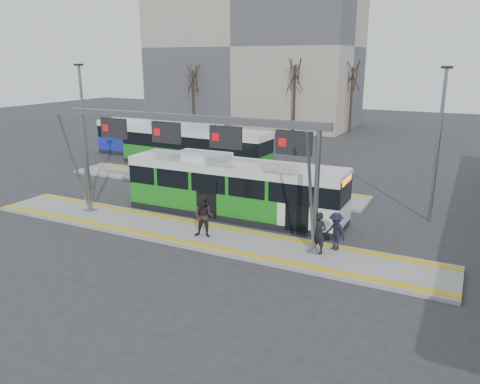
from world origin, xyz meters
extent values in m
plane|color=#2D2D30|center=(0.00, 0.00, 0.00)|extent=(120.00, 120.00, 0.00)
cube|color=gray|center=(0.00, 0.00, 0.07)|extent=(22.00, 3.00, 0.15)
cube|color=gray|center=(-4.00, 8.00, 0.07)|extent=(20.00, 3.00, 0.15)
cube|color=gold|center=(0.00, 1.15, 0.16)|extent=(22.00, 0.35, 0.02)
cube|color=gold|center=(0.00, -1.15, 0.16)|extent=(22.00, 0.35, 0.02)
cube|color=gold|center=(-4.00, 9.15, 0.16)|extent=(20.00, 0.35, 0.02)
cylinder|color=slate|center=(-6.50, 0.30, 2.67)|extent=(0.20, 0.20, 5.05)
cube|color=slate|center=(-6.50, 0.30, 0.18)|extent=(0.50, 0.50, 0.06)
cylinder|color=slate|center=(-6.50, -0.40, 2.67)|extent=(0.12, 1.46, 4.90)
cylinder|color=slate|center=(5.50, 0.30, 2.67)|extent=(0.20, 0.20, 5.05)
cube|color=slate|center=(5.50, 0.30, 0.18)|extent=(0.50, 0.50, 0.06)
cylinder|color=slate|center=(5.50, -0.40, 2.67)|extent=(0.12, 1.46, 4.90)
cube|color=slate|center=(-0.50, 0.30, 5.20)|extent=(13.00, 0.25, 0.30)
cube|color=black|center=(-4.50, 0.30, 4.50)|extent=(1.50, 0.12, 0.95)
cube|color=red|center=(-4.95, 0.23, 4.50)|extent=(0.32, 0.02, 0.32)
cube|color=black|center=(-1.50, 0.30, 4.50)|extent=(1.50, 0.12, 0.95)
cube|color=red|center=(-1.95, 0.23, 4.50)|extent=(0.32, 0.02, 0.32)
cube|color=black|center=(1.50, 0.30, 4.50)|extent=(1.50, 0.12, 0.95)
cube|color=red|center=(1.05, 0.23, 4.50)|extent=(0.32, 0.02, 0.32)
cube|color=black|center=(4.50, 0.30, 4.50)|extent=(1.50, 0.12, 0.95)
cube|color=red|center=(4.05, 0.23, 4.50)|extent=(0.32, 0.02, 0.32)
cube|color=#A5998A|center=(-14.00, 36.00, 9.00)|extent=(24.00, 12.00, 18.00)
cube|color=black|center=(0.34, 3.28, 0.16)|extent=(11.20, 2.52, 0.33)
cube|color=#1C801B|center=(0.34, 3.28, 0.86)|extent=(11.20, 2.52, 1.07)
cube|color=black|center=(0.34, 3.28, 1.86)|extent=(11.19, 2.45, 0.93)
cube|color=white|center=(0.34, 3.28, 2.56)|extent=(11.20, 2.52, 0.47)
cube|color=orange|center=(5.91, 3.35, 2.47)|extent=(0.07, 1.66, 0.26)
cube|color=white|center=(-1.52, 3.25, 2.93)|extent=(2.81, 1.70, 0.28)
cylinder|color=black|center=(-3.55, 2.19, 0.47)|extent=(0.93, 0.29, 0.93)
cylinder|color=black|center=(-3.58, 4.26, 0.47)|extent=(0.93, 0.29, 0.93)
cylinder|color=black|center=(3.70, 2.29, 0.47)|extent=(0.93, 0.29, 0.93)
cylinder|color=black|center=(3.68, 4.36, 0.47)|extent=(0.93, 0.29, 0.93)
cube|color=black|center=(-7.34, 11.81, 0.17)|extent=(11.66, 2.96, 0.34)
cube|color=#1C801B|center=(-7.34, 11.81, 0.89)|extent=(11.66, 2.96, 1.11)
cube|color=black|center=(-7.34, 11.81, 1.93)|extent=(11.66, 2.89, 0.96)
cube|color=white|center=(-7.34, 11.81, 2.65)|extent=(11.66, 2.96, 0.48)
cylinder|color=black|center=(-11.44, 10.91, 0.48)|extent=(0.98, 0.33, 0.96)
cylinder|color=black|center=(-11.34, 13.07, 0.48)|extent=(0.98, 0.33, 0.96)
cylinder|color=black|center=(-3.92, 10.58, 0.48)|extent=(0.98, 0.33, 0.96)
cylinder|color=black|center=(-3.83, 12.74, 0.48)|extent=(0.98, 0.33, 0.96)
cube|color=black|center=(-12.10, 13.98, 0.16)|extent=(10.79, 2.49, 0.33)
cube|color=#1B27A2|center=(-12.10, 13.98, 0.87)|extent=(10.79, 2.49, 1.08)
cube|color=black|center=(-12.10, 13.98, 1.87)|extent=(10.79, 2.42, 0.94)
cube|color=white|center=(-12.10, 13.98, 2.57)|extent=(10.79, 2.49, 0.47)
cylinder|color=black|center=(-15.85, 12.90, 0.47)|extent=(0.94, 0.29, 0.94)
cylinder|color=black|center=(-15.87, 14.98, 0.47)|extent=(0.94, 0.29, 0.94)
cylinder|color=black|center=(-8.86, 12.97, 0.47)|extent=(0.94, 0.29, 0.94)
cylinder|color=black|center=(-8.88, 15.05, 0.47)|extent=(0.94, 0.29, 0.94)
imported|color=black|center=(5.69, 0.26, 0.99)|extent=(0.69, 0.52, 1.69)
imported|color=#2F1F20|center=(0.70, -0.27, 1.07)|extent=(1.03, 0.89, 1.84)
imported|color=black|center=(6.19, 0.91, 0.93)|extent=(1.17, 0.99, 1.57)
cylinder|color=#382B21|center=(-6.31, 29.46, 3.57)|extent=(0.28, 0.28, 7.15)
cylinder|color=#382B21|center=(-1.56, 34.11, 3.43)|extent=(0.28, 0.28, 6.86)
cylinder|color=#382B21|center=(-18.34, 29.17, 3.26)|extent=(0.28, 0.28, 6.52)
cylinder|color=slate|center=(-9.80, 3.70, 3.67)|extent=(0.16, 0.16, 7.34)
cube|color=black|center=(-9.80, 3.70, 7.34)|extent=(0.50, 0.25, 0.12)
cylinder|color=slate|center=(9.25, 6.86, 3.64)|extent=(0.16, 0.16, 7.28)
cube|color=black|center=(9.25, 6.86, 7.28)|extent=(0.50, 0.25, 0.12)
camera|label=1|loc=(10.72, -16.65, 7.60)|focal=35.00mm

